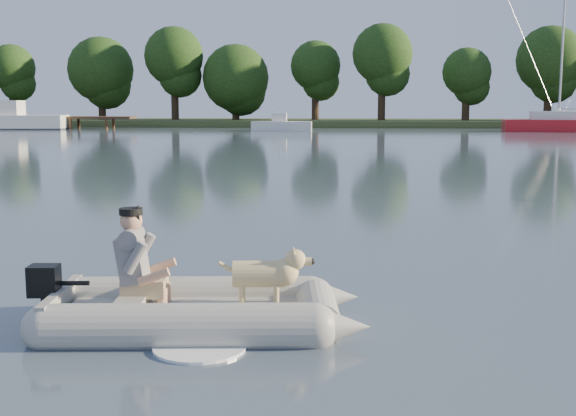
# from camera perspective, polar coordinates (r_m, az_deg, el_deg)

# --- Properties ---
(water) EXTENTS (160.00, 160.00, 0.00)m
(water) POSITION_cam_1_polar(r_m,az_deg,el_deg) (6.99, -0.72, -8.97)
(water) COLOR slate
(water) RESTS_ON ground
(shore_bank) EXTENTS (160.00, 12.00, 0.70)m
(shore_bank) POSITION_cam_1_polar(r_m,az_deg,el_deg) (68.68, 4.20, 6.69)
(shore_bank) COLOR #47512D
(shore_bank) RESTS_ON water
(dock) EXTENTS (18.00, 2.00, 1.04)m
(dock) POSITION_cam_1_polar(r_m,az_deg,el_deg) (64.43, -19.85, 6.37)
(dock) COLOR #4C331E
(dock) RESTS_ON water
(treeline) EXTENTS (75.85, 7.35, 9.27)m
(treeline) POSITION_cam_1_polar(r_m,az_deg,el_deg) (67.84, 5.49, 11.00)
(treeline) COLOR #332316
(treeline) RESTS_ON shore_bank
(dinghy) EXTENTS (4.26, 3.05, 1.21)m
(dinghy) POSITION_cam_1_polar(r_m,az_deg,el_deg) (6.77, -7.06, -5.19)
(dinghy) COLOR #A0A19C
(dinghy) RESTS_ON water
(man) EXTENTS (0.67, 0.59, 0.93)m
(man) POSITION_cam_1_polar(r_m,az_deg,el_deg) (6.87, -12.06, -3.70)
(man) COLOR slate
(man) RESTS_ON dinghy
(dog) EXTENTS (0.83, 0.36, 0.54)m
(dog) POSITION_cam_1_polar(r_m,az_deg,el_deg) (6.79, -2.30, -5.59)
(dog) COLOR #D1BC78
(dog) RESTS_ON dinghy
(outboard_motor) EXTENTS (0.38, 0.28, 0.68)m
(outboard_motor) POSITION_cam_1_polar(r_m,az_deg,el_deg) (7.13, -18.65, -6.84)
(outboard_motor) COLOR black
(outboard_motor) RESTS_ON dinghy
(cabin_cruiser) EXTENTS (9.28, 4.30, 2.77)m
(cabin_cruiser) POSITION_cam_1_polar(r_m,az_deg,el_deg) (62.95, -21.00, 6.87)
(cabin_cruiser) COLOR white
(cabin_cruiser) RESTS_ON water
(motorboat) EXTENTS (4.78, 1.87, 2.02)m
(motorboat) POSITION_cam_1_polar(r_m,az_deg,el_deg) (55.87, -0.49, 7.05)
(motorboat) COLOR white
(motorboat) RESTS_ON water
(sailboat) EXTENTS (9.24, 3.56, 12.41)m
(sailboat) POSITION_cam_1_polar(r_m,az_deg,el_deg) (58.08, 21.03, 6.18)
(sailboat) COLOR red
(sailboat) RESTS_ON water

